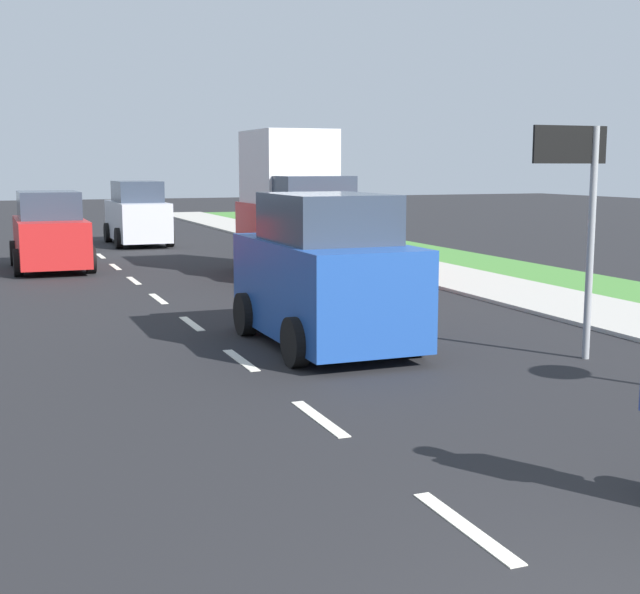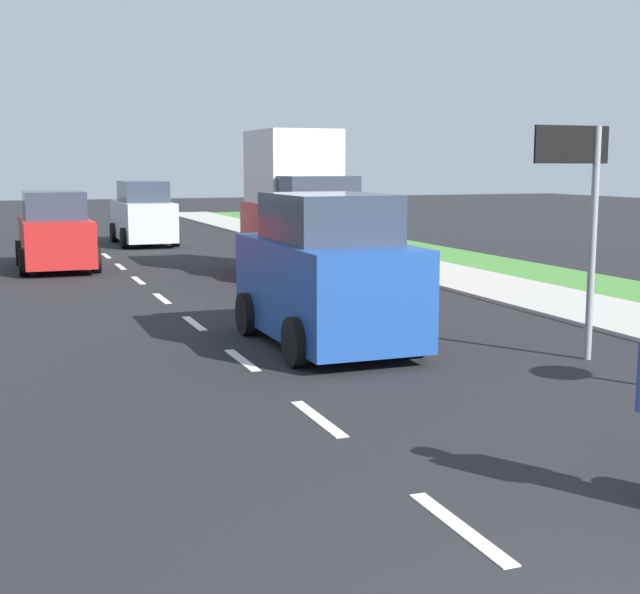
{
  "view_description": "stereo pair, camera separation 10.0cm",
  "coord_description": "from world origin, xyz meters",
  "px_view_note": "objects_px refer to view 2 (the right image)",
  "views": [
    {
      "loc": [
        -3.24,
        -2.6,
        2.67
      ],
      "look_at": [
        0.52,
        7.02,
        1.1
      ],
      "focal_mm": 48.53,
      "sensor_mm": 36.0,
      "label": 1
    },
    {
      "loc": [
        -3.14,
        -2.64,
        2.67
      ],
      "look_at": [
        0.52,
        7.02,
        1.1
      ],
      "focal_mm": 48.53,
      "sensor_mm": 36.0,
      "label": 2
    }
  ],
  "objects_px": {
    "lane_direction_sign": "(580,186)",
    "car_oncoming_second": "(55,233)",
    "car_outgoing_far": "(143,215)",
    "delivery_truck": "(300,210)",
    "car_outgoing_ahead": "(326,276)"
  },
  "relations": [
    {
      "from": "car_outgoing_ahead",
      "to": "lane_direction_sign",
      "type": "bearing_deg",
      "value": -37.31
    },
    {
      "from": "car_outgoing_ahead",
      "to": "car_outgoing_far",
      "type": "bearing_deg",
      "value": 89.21
    },
    {
      "from": "car_outgoing_far",
      "to": "lane_direction_sign",
      "type": "bearing_deg",
      "value": -82.71
    },
    {
      "from": "lane_direction_sign",
      "to": "car_oncoming_second",
      "type": "xyz_separation_m",
      "value": [
        -5.9,
        13.73,
        -1.47
      ]
    },
    {
      "from": "lane_direction_sign",
      "to": "car_outgoing_far",
      "type": "distance_m",
      "value": 20.35
    },
    {
      "from": "delivery_truck",
      "to": "car_outgoing_ahead",
      "type": "xyz_separation_m",
      "value": [
        -2.48,
        -8.15,
        -0.56
      ]
    },
    {
      "from": "lane_direction_sign",
      "to": "car_outgoing_far",
      "type": "relative_size",
      "value": 0.77
    },
    {
      "from": "delivery_truck",
      "to": "car_outgoing_ahead",
      "type": "distance_m",
      "value": 8.53
    },
    {
      "from": "car_outgoing_far",
      "to": "car_oncoming_second",
      "type": "height_order",
      "value": "car_outgoing_far"
    },
    {
      "from": "lane_direction_sign",
      "to": "delivery_truck",
      "type": "distance_m",
      "value": 10.34
    },
    {
      "from": "delivery_truck",
      "to": "car_outgoing_far",
      "type": "distance_m",
      "value": 10.1
    },
    {
      "from": "car_oncoming_second",
      "to": "car_outgoing_far",
      "type": "bearing_deg",
      "value": 62.59
    },
    {
      "from": "lane_direction_sign",
      "to": "car_outgoing_ahead",
      "type": "bearing_deg",
      "value": 142.69
    },
    {
      "from": "lane_direction_sign",
      "to": "car_oncoming_second",
      "type": "height_order",
      "value": "lane_direction_sign"
    },
    {
      "from": "delivery_truck",
      "to": "car_oncoming_second",
      "type": "bearing_deg",
      "value": 148.35
    }
  ]
}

